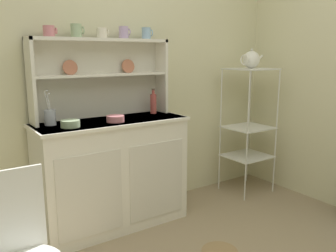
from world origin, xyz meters
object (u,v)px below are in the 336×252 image
wire_chair (16,248)px  jam_bottle (153,103)px  cup_rose_0 (49,31)px  hutch_cabinet (113,173)px  porcelain_teapot (251,60)px  bakers_rack (249,117)px  utensil_jar (50,117)px  hutch_shelf_unit (100,71)px  bowl_mixing_large (70,124)px

wire_chair → jam_bottle: size_ratio=4.11×
cup_rose_0 → hutch_cabinet: bearing=-17.7°
jam_bottle → porcelain_teapot: size_ratio=0.83×
wire_chair → cup_rose_0: size_ratio=9.17×
bakers_rack → porcelain_teapot: bearing=180.0°
bakers_rack → utensil_jar: 1.85m
bakers_rack → wire_chair: size_ratio=1.42×
bakers_rack → jam_bottle: (-0.98, 0.16, 0.19)m
hutch_shelf_unit → porcelain_teapot: hutch_shelf_unit is taller
hutch_cabinet → porcelain_teapot: size_ratio=4.67×
hutch_cabinet → hutch_shelf_unit: bearing=90.0°
hutch_cabinet → cup_rose_0: size_ratio=12.52×
cup_rose_0 → porcelain_teapot: 1.81m
utensil_jar → porcelain_teapot: size_ratio=1.01×
jam_bottle → bowl_mixing_large: bearing=-168.3°
cup_rose_0 → utensil_jar: size_ratio=0.37×
cup_rose_0 → bowl_mixing_large: bearing=-77.1°
hutch_cabinet → porcelain_teapot: (1.41, -0.07, 0.85)m
hutch_cabinet → porcelain_teapot: 1.65m
bakers_rack → cup_rose_0: (-1.79, 0.20, 0.75)m
hutch_shelf_unit → bakers_rack: bearing=-9.5°
hutch_cabinet → jam_bottle: (0.43, 0.09, 0.50)m
jam_bottle → porcelain_teapot: 1.05m
porcelain_teapot → hutch_shelf_unit: bearing=170.5°
bowl_mixing_large → hutch_cabinet: bearing=12.2°
bakers_rack → hutch_shelf_unit: bearing=170.5°
bakers_rack → jam_bottle: size_ratio=5.83×
cup_rose_0 → bowl_mixing_large: 0.65m
bowl_mixing_large → porcelain_teapot: bearing=-0.0°
jam_bottle → cup_rose_0: bearing=177.5°
jam_bottle → hutch_cabinet: bearing=-168.6°
hutch_shelf_unit → cup_rose_0: bearing=-173.9°
bakers_rack → bowl_mixing_large: bakers_rack is taller
bakers_rack → wire_chair: (-2.29, -0.80, -0.23)m
bowl_mixing_large → utensil_jar: size_ratio=0.52×
bakers_rack → wire_chair: bakers_rack is taller
cup_rose_0 → utensil_jar: cup_rose_0 is taller
hutch_shelf_unit → bakers_rack: size_ratio=0.90×
hutch_cabinet → bowl_mixing_large: 0.56m
hutch_cabinet → hutch_shelf_unit: 0.79m
jam_bottle → wire_chair: bearing=-143.7°
bowl_mixing_large → jam_bottle: size_ratio=0.63×
cup_rose_0 → jam_bottle: size_ratio=0.45×
jam_bottle → porcelain_teapot: (0.98, -0.16, 0.35)m
hutch_shelf_unit → cup_rose_0: cup_rose_0 is taller
hutch_shelf_unit → wire_chair: size_ratio=1.28×
cup_rose_0 → utensil_jar: 0.59m
cup_rose_0 → bowl_mixing_large: cup_rose_0 is taller
cup_rose_0 → porcelain_teapot: cup_rose_0 is taller
hutch_cabinet → hutch_shelf_unit: hutch_shelf_unit is taller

